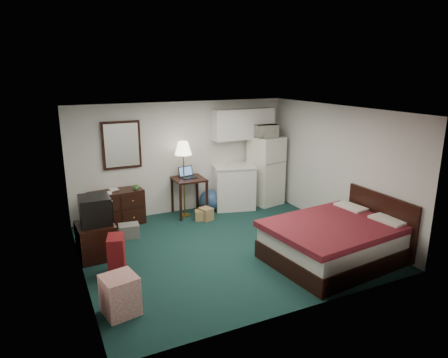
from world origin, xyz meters
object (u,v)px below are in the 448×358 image
floor_lamp (184,179)px  tv_stand (96,240)px  fridge (266,170)px  bed (333,242)px  suitcase (117,255)px  desk (189,196)px  dresser (117,208)px  kitchen_counter (234,187)px

floor_lamp → tv_stand: size_ratio=2.55×
fridge → bed: (-0.57, -3.16, -0.49)m
suitcase → fridge: bearing=42.1°
desk → bed: size_ratio=0.40×
bed → floor_lamp: bearing=109.9°
fridge → tv_stand: size_ratio=2.49×
dresser → fridge: size_ratio=0.66×
dresser → tv_stand: 1.51m
desk → bed: bearing=-65.0°
dresser → bed: dresser is taller
desk → bed: (1.40, -3.19, -0.09)m
floor_lamp → dresser: bearing=176.1°
fridge → suitcase: fridge is taller
floor_lamp → fridge: size_ratio=1.02×
desk → fridge: size_ratio=0.52×
kitchen_counter → bed: 3.20m
desk → tv_stand: (-2.22, -1.30, -0.12)m
dresser → fridge: (3.56, -0.10, 0.45)m
floor_lamp → bed: (1.53, -3.16, -0.51)m
kitchen_counter → bed: (0.28, -3.19, -0.16)m
kitchen_counter → bed: kitchen_counter is taller
floor_lamp → fridge: 2.09m
desk → suitcase: desk is taller
bed → dresser: bearing=126.7°
desk → suitcase: bearing=-132.8°
desk → kitchen_counter: bearing=1.3°
tv_stand → desk: bearing=27.4°
kitchen_counter → dresser: bearing=-167.2°
kitchen_counter → fridge: (0.85, -0.03, 0.32)m
kitchen_counter → bed: bearing=-70.6°
kitchen_counter → suitcase: size_ratio=1.54×
fridge → bed: 3.24m
desk → fridge: fridge is taller
floor_lamp → kitchen_counter: bearing=1.4°
kitchen_counter → tv_stand: (-3.33, -1.30, -0.19)m
fridge → suitcase: size_ratio=2.55×
dresser → floor_lamp: size_ratio=0.64×
fridge → bed: fridge is taller
fridge → kitchen_counter: bearing=166.5°
dresser → bed: size_ratio=0.52×
kitchen_counter → tv_stand: kitchen_counter is taller
kitchen_counter → floor_lamp: bearing=-164.3°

